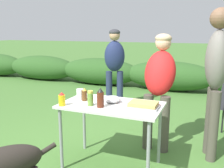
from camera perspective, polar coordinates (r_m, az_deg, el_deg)
name	(u,v)px	position (r m, az deg, el deg)	size (l,w,h in m)	color
ground_plane	(111,165)	(3.04, -0.13, -18.10)	(60.00, 60.00, 0.00)	#477533
shrub_hedge	(169,76)	(6.65, 12.98, 1.85)	(14.40, 0.90, 0.76)	#2D5623
folding_table	(111,111)	(2.76, -0.14, -6.14)	(1.10, 0.64, 0.74)	silver
food_tray	(143,105)	(2.64, 7.18, -4.78)	(0.33, 0.23, 0.06)	#9E9EA3
plate_stack	(96,98)	(2.96, -3.63, -3.14)	(0.24, 0.24, 0.02)	white
mixing_bowl	(112,99)	(2.79, 0.04, -3.49)	(0.19, 0.19, 0.07)	silver
paper_cup_stack	(80,94)	(2.93, -7.32, -2.34)	(0.08, 0.08, 0.13)	white
relish_jar	(90,98)	(2.68, -4.96, -3.28)	(0.06, 0.06, 0.16)	olive
bbq_sauce_bottle	(100,98)	(2.61, -2.67, -3.22)	(0.07, 0.07, 0.21)	#562314
mustard_bottle	(62,99)	(2.72, -11.39, -3.41)	(0.07, 0.07, 0.15)	yellow
beer_bottle	(85,95)	(2.87, -6.30, -2.41)	(0.06, 0.06, 0.15)	brown
standing_person_in_olive_jacket	(160,80)	(3.23, 10.81, 0.89)	(0.42, 0.50, 1.49)	#4C473D
standing_person_in_gray_fleece	(216,70)	(3.12, 22.74, 2.99)	(0.33, 0.41, 1.78)	#4C473D
standing_person_in_dark_puffer	(115,61)	(4.92, 0.59, 5.29)	(0.48, 0.42, 1.56)	#232D4C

